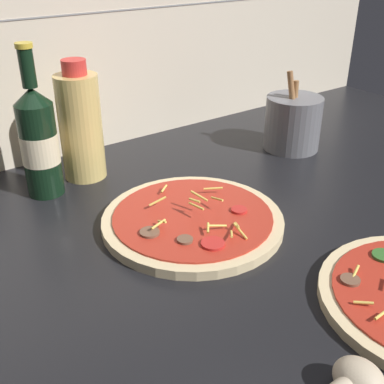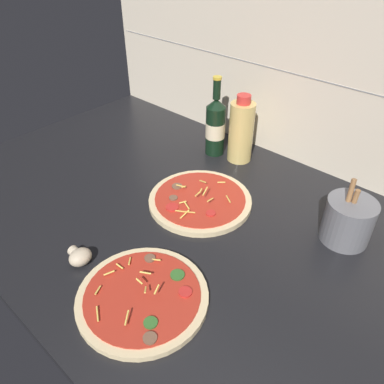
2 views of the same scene
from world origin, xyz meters
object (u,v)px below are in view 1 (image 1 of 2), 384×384
at_px(utensil_crock, 293,123).
at_px(oil_bottle, 81,126).
at_px(beer_bottle, 39,141).
at_px(mushroom_left, 357,381).
at_px(pizza_far, 193,220).

bearing_deg(utensil_crock, oil_bottle, 162.52).
bearing_deg(beer_bottle, mushroom_left, -81.39).
bearing_deg(oil_bottle, utensil_crock, -17.48).
relative_size(pizza_far, mushroom_left, 5.04).
bearing_deg(utensil_crock, mushroom_left, -130.42).
bearing_deg(mushroom_left, oil_bottle, 90.36).
distance_m(mushroom_left, utensil_crock, 0.64).
distance_m(pizza_far, oil_bottle, 0.29).
xyz_separation_m(pizza_far, oil_bottle, (-0.06, 0.26, 0.09)).
height_order(mushroom_left, utensil_crock, utensil_crock).
height_order(pizza_far, mushroom_left, pizza_far).
xyz_separation_m(oil_bottle, mushroom_left, (0.00, -0.62, -0.08)).
distance_m(pizza_far, beer_bottle, 0.30).
xyz_separation_m(beer_bottle, mushroom_left, (0.09, -0.59, -0.08)).
xyz_separation_m(oil_bottle, utensil_crock, (0.42, -0.13, -0.04)).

